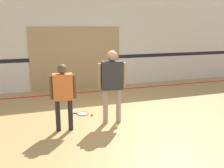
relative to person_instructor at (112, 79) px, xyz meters
name	(u,v)px	position (x,y,z in m)	size (l,w,h in m)	color
ground_plane	(122,121)	(0.24, 0.01, -0.99)	(16.00, 16.00, 0.00)	tan
wall_back	(87,41)	(0.24, 3.40, 0.61)	(16.00, 0.07, 3.20)	silver
wall_panel	(77,58)	(-0.14, 3.34, 0.04)	(3.02, 0.05, 2.06)	tan
floor_stripe	(92,92)	(0.24, 2.71, -0.98)	(14.40, 0.10, 0.01)	red
person_instructor	(112,79)	(0.00, 0.00, 0.00)	(0.60, 0.32, 1.59)	tan
person_student_left	(63,90)	(-1.06, -0.10, -0.14)	(0.52, 0.26, 1.37)	#232328
racket_spare_on_floor	(82,114)	(-0.53, 0.74, -0.98)	(0.52, 0.38, 0.03)	red
tennis_ball_near_instructor	(116,127)	(-0.02, -0.34, -0.95)	(0.07, 0.07, 0.07)	#CCE038
tennis_ball_by_spare_racket	(92,114)	(-0.32, 0.55, -0.95)	(0.07, 0.07, 0.07)	#CCE038
tennis_ball_stray_left	(58,111)	(-1.06, 1.05, -0.95)	(0.07, 0.07, 0.07)	#CCE038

